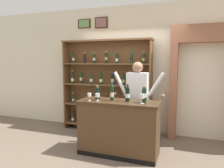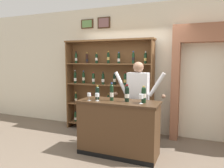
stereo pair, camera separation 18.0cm
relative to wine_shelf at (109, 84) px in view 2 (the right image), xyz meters
The scene contains 13 objects.
ground_plane 1.75m from the wine_shelf, 64.22° to the right, with size 14.00×14.00×0.02m, color #6B5B4C.
back_wall 0.73m from the wine_shelf, 28.67° to the left, with size 12.00×0.19×3.06m.
wine_shelf is the anchor object (origin of this frame).
archway_doorway 2.24m from the wine_shelf, ahead, with size 1.45×0.45×2.49m.
tasting_counter 1.51m from the wine_shelf, 59.03° to the right, with size 1.49×0.61×1.01m.
shopkeeper 1.11m from the wine_shelf, 34.39° to the right, with size 1.07×0.22×1.72m.
tasting_bottle_chianti 1.17m from the wine_shelf, 77.44° to the right, with size 0.08×0.08×0.27m.
tasting_bottle_super_tuscan 1.29m from the wine_shelf, 64.15° to the right, with size 0.07×0.07×0.34m.
tasting_bottle_rosso 1.44m from the wine_shelf, 53.42° to the right, with size 0.08×0.08×0.32m.
tasting_bottle_bianco 1.63m from the wine_shelf, 44.62° to the right, with size 0.08×0.08×0.30m.
wine_glass_left 1.33m from the wine_shelf, 82.46° to the right, with size 0.07×0.07×0.14m.
wine_glass_spare 1.33m from the wine_shelf, 75.88° to the right, with size 0.08×0.08×0.14m.
wine_glass_right 1.70m from the wine_shelf, 47.67° to the right, with size 0.08×0.08×0.17m.
Camera 2 is at (1.49, -3.61, 1.75)m, focal length 34.29 mm.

